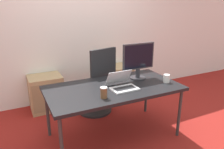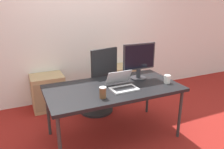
{
  "view_description": "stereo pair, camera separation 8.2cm",
  "coord_description": "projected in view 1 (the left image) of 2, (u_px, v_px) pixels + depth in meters",
  "views": [
    {
      "loc": [
        -1.15,
        -2.3,
        1.73
      ],
      "look_at": [
        0.0,
        0.04,
        0.86
      ],
      "focal_mm": 35.0,
      "sensor_mm": 36.0,
      "label": 1
    },
    {
      "loc": [
        -1.07,
        -2.34,
        1.73
      ],
      "look_at": [
        0.0,
        0.04,
        0.86
      ],
      "focal_mm": 35.0,
      "sensor_mm": 36.0,
      "label": 2
    }
  ],
  "objects": [
    {
      "name": "cabinet_left",
      "position": [
        46.0,
        93.0,
        3.65
      ],
      "size": [
        0.53,
        0.45,
        0.58
      ],
      "color": "tan",
      "rests_on": "ground_plane"
    },
    {
      "name": "office_chair",
      "position": [
        97.0,
        89.0,
        3.49
      ],
      "size": [
        0.57,
        0.61,
        1.09
      ],
      "color": "#232326",
      "rests_on": "ground_plane"
    },
    {
      "name": "laptop_center",
      "position": [
        123.0,
        85.0,
        2.71
      ],
      "size": [
        0.33,
        0.32,
        0.21
      ],
      "color": "silver",
      "rests_on": "desk"
    },
    {
      "name": "wall_back",
      "position": [
        77.0,
        28.0,
        3.82
      ],
      "size": [
        10.0,
        0.05,
        2.6
      ],
      "color": "white",
      "rests_on": "ground_plane"
    },
    {
      "name": "coffee_cup_brown",
      "position": [
        104.0,
        93.0,
        2.42
      ],
      "size": [
        0.08,
        0.08,
        0.13
      ],
      "color": "brown",
      "rests_on": "desk"
    },
    {
      "name": "ground_plane",
      "position": [
        113.0,
        135.0,
        2.99
      ],
      "size": [
        14.0,
        14.0,
        0.0
      ],
      "primitive_type": "plane",
      "color": "maroon"
    },
    {
      "name": "monitor",
      "position": [
        138.0,
        60.0,
        2.98
      ],
      "size": [
        0.48,
        0.22,
        0.5
      ],
      "color": "#2D2D33",
      "rests_on": "desk"
    },
    {
      "name": "coffee_cup_white",
      "position": [
        166.0,
        78.0,
        2.9
      ],
      "size": [
        0.09,
        0.09,
        0.11
      ],
      "color": "white",
      "rests_on": "desk"
    },
    {
      "name": "desk",
      "position": [
        114.0,
        90.0,
        2.78
      ],
      "size": [
        1.69,
        0.89,
        0.71
      ],
      "color": "black",
      "rests_on": "ground_plane"
    },
    {
      "name": "cabinet_right",
      "position": [
        116.0,
        81.0,
        4.2
      ],
      "size": [
        0.53,
        0.45,
        0.58
      ],
      "color": "tan",
      "rests_on": "ground_plane"
    }
  ]
}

